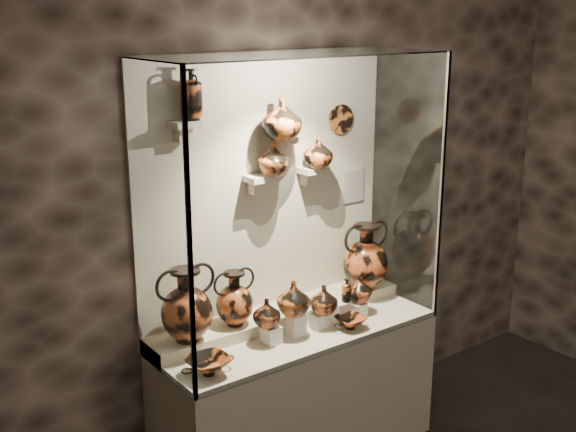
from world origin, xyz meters
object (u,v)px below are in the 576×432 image
(jug_b, at_px, (293,298))
(ovoid_vase_a, at_px, (273,159))
(amphora_right, at_px, (365,257))
(ovoid_vase_b, at_px, (282,119))
(amphora_mid, at_px, (234,298))
(jug_e, at_px, (359,289))
(jug_a, at_px, (266,313))
(ovoid_vase_c, at_px, (318,152))
(jug_c, at_px, (323,299))
(lekythos_small, at_px, (346,289))
(lekythos_tall, at_px, (192,91))
(kylix_left, at_px, (208,364))
(kylix_right, at_px, (350,321))
(amphora_left, at_px, (187,305))

(jug_b, xyz_separation_m, ovoid_vase_a, (0.04, 0.25, 0.75))
(amphora_right, height_order, ovoid_vase_b, ovoid_vase_b)
(amphora_mid, distance_m, jug_e, 0.80)
(jug_a, relative_size, ovoid_vase_c, 0.88)
(jug_c, xyz_separation_m, lekythos_small, (0.17, 0.00, 0.03))
(jug_b, bearing_deg, amphora_right, 31.29)
(amphora_mid, xyz_separation_m, ovoid_vase_c, (0.64, 0.05, 0.75))
(amphora_right, relative_size, jug_c, 2.52)
(jug_e, distance_m, ovoid_vase_b, 1.15)
(lekythos_small, distance_m, ovoid_vase_c, 0.82)
(jug_e, height_order, ovoid_vase_a, ovoid_vase_a)
(lekythos_tall, bearing_deg, jug_b, -43.47)
(jug_b, xyz_separation_m, jug_e, (0.51, 0.01, -0.07))
(kylix_left, height_order, kylix_right, kylix_left)
(jug_c, relative_size, jug_e, 1.06)
(jug_c, xyz_separation_m, jug_e, (0.30, 0.03, -0.01))
(kylix_left, height_order, ovoid_vase_a, ovoid_vase_a)
(kylix_left, bearing_deg, kylix_right, -9.62)
(jug_a, xyz_separation_m, ovoid_vase_c, (0.54, 0.24, 0.80))
(jug_b, height_order, lekythos_tall, lekythos_tall)
(amphora_left, height_order, jug_a, amphora_left)
(amphora_right, distance_m, lekythos_small, 0.38)
(amphora_left, relative_size, lekythos_small, 2.54)
(jug_c, distance_m, kylix_left, 0.84)
(amphora_right, xyz_separation_m, kylix_left, (-1.32, -0.27, -0.23))
(jug_a, bearing_deg, kylix_left, -172.49)
(amphora_mid, relative_size, jug_b, 1.60)
(jug_b, distance_m, jug_c, 0.21)
(lekythos_small, xyz_separation_m, kylix_right, (-0.05, -0.10, -0.16))
(jug_c, bearing_deg, ovoid_vase_c, 75.68)
(kylix_left, relative_size, ovoid_vase_a, 1.50)
(jug_a, xyz_separation_m, jug_e, (0.68, -0.00, -0.02))
(lekythos_tall, bearing_deg, jug_e, -27.32)
(kylix_left, bearing_deg, amphora_left, 73.32)
(amphora_left, bearing_deg, lekythos_small, -29.50)
(amphora_mid, distance_m, kylix_right, 0.70)
(kylix_right, bearing_deg, amphora_right, 60.46)
(jug_a, relative_size, lekythos_small, 1.00)
(ovoid_vase_a, bearing_deg, ovoid_vase_c, 21.36)
(jug_c, xyz_separation_m, ovoid_vase_c, (0.16, 0.27, 0.80))
(lekythos_small, bearing_deg, amphora_mid, 141.60)
(amphora_mid, xyz_separation_m, kylix_right, (0.59, -0.32, -0.18))
(ovoid_vase_b, bearing_deg, lekythos_small, -55.80)
(kylix_left, distance_m, ovoid_vase_a, 1.19)
(kylix_left, height_order, ovoid_vase_c, ovoid_vase_c)
(amphora_left, relative_size, ovoid_vase_c, 2.23)
(lekythos_small, relative_size, ovoid_vase_a, 0.87)
(amphora_left, xyz_separation_m, lekythos_tall, (0.13, 0.10, 1.11))
(jug_c, relative_size, ovoid_vase_b, 0.73)
(jug_c, relative_size, ovoid_vase_a, 0.91)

